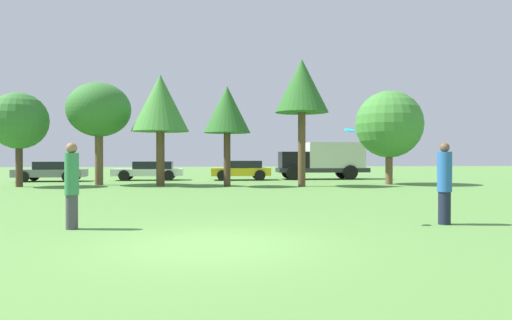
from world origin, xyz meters
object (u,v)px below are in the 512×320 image
person_catcher (444,183)px  tree_2 (160,104)px  frisbee (350,130)px  tree_3 (227,111)px  tree_5 (389,125)px  parked_car_white (150,170)px  parked_car_yellow (242,170)px  tree_0 (19,121)px  person_thrower (72,184)px  parked_car_grey (52,171)px  tree_4 (302,87)px  tree_1 (99,110)px  delivery_truck_black (324,159)px

person_catcher → tree_2: tree_2 is taller
frisbee → tree_3: 13.95m
tree_5 → parked_car_white: bearing=156.8°
parked_car_white → parked_car_yellow: bearing=176.0°
person_catcher → tree_0: (-15.35, 14.77, 2.45)m
person_thrower → parked_car_yellow: bearing=76.7°
parked_car_white → tree_0: bearing=45.4°
tree_0 → parked_car_yellow: bearing=24.6°
tree_0 → parked_car_grey: bearing=90.2°
tree_4 → tree_5: bearing=11.4°
frisbee → parked_car_grey: 23.75m
frisbee → parked_car_yellow: frisbee is taller
tree_1 → tree_4: (10.98, -2.17, 1.13)m
tree_3 → tree_5: tree_5 is taller
tree_2 → tree_3: tree_2 is taller
frisbee → parked_car_white: bearing=109.1°
tree_5 → delivery_truck_black: bearing=109.6°
person_catcher → tree_5: bearing=-106.2°
person_thrower → tree_2: 15.03m
tree_0 → parked_car_white: (5.96, 5.99, -2.77)m
person_thrower → tree_3: tree_3 is taller
tree_1 → tree_3: size_ratio=1.07×
person_catcher → frisbee: (-2.25, 0.18, 1.24)m
tree_5 → person_thrower: bearing=-132.4°
parked_car_grey → parked_car_yellow: size_ratio=1.07×
tree_4 → delivery_truck_black: size_ratio=1.08×
tree_2 → person_catcher: bearing=-61.4°
tree_5 → parked_car_white: size_ratio=1.16×
tree_1 → tree_4: size_ratio=0.84×
tree_3 → parked_car_yellow: (1.26, 6.49, -3.32)m
tree_4 → parked_car_yellow: tree_4 is taller
tree_2 → tree_1: bearing=163.7°
person_catcher → frisbee: size_ratio=7.12×
tree_4 → person_thrower: bearing=-120.7°
tree_3 → tree_2: bearing=164.0°
person_thrower → delivery_truck_black: (11.10, 20.64, 0.39)m
person_catcher → parked_car_white: bearing=-64.2°
tree_1 → parked_car_grey: size_ratio=1.34×
tree_1 → tree_3: (7.01, -2.03, -0.14)m
person_thrower → tree_4: tree_4 is taller
tree_4 → tree_2: bearing=171.2°
parked_car_white → delivery_truck_black: (11.91, 0.09, 0.71)m
tree_1 → parked_car_grey: (-3.82, 4.07, -3.47)m
tree_1 → tree_5: (16.25, -1.11, -0.74)m
parked_car_grey → parked_car_yellow: 12.09m
person_thrower → parked_car_yellow: size_ratio=0.49×
tree_2 → tree_3: size_ratio=1.14×
frisbee → person_thrower: bearing=179.6°
tree_5 → parked_car_white: tree_5 is taller
person_catcher → frisbee: 2.58m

